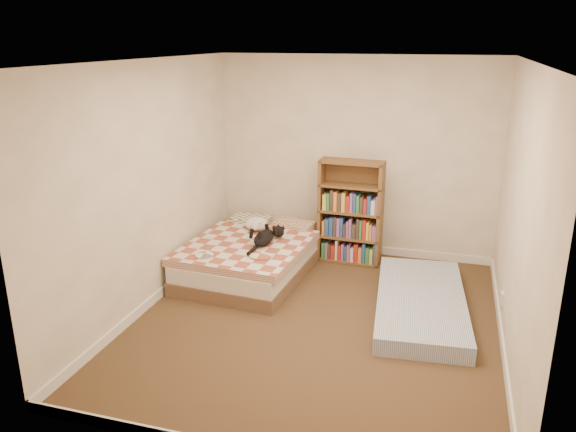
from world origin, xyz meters
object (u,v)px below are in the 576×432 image
(bed, at_px, (252,256))
(floor_mattress, at_px, (421,303))
(white_dog, at_px, (257,224))
(bookshelf, at_px, (350,223))
(black_cat, at_px, (265,237))

(bed, height_order, floor_mattress, bed)
(bed, relative_size, floor_mattress, 0.96)
(bed, height_order, white_dog, white_dog)
(bookshelf, height_order, floor_mattress, bookshelf)
(bookshelf, distance_m, black_cat, 1.15)
(bed, height_order, black_cat, black_cat)
(floor_mattress, bearing_deg, black_cat, 163.70)
(white_dog, bearing_deg, bookshelf, 46.04)
(floor_mattress, bearing_deg, bookshelf, 125.00)
(floor_mattress, relative_size, white_dog, 4.87)
(bookshelf, height_order, black_cat, bookshelf)
(bed, bearing_deg, floor_mattress, -7.59)
(bed, bearing_deg, black_cat, -12.53)
(black_cat, bearing_deg, bookshelf, 68.95)
(bookshelf, bearing_deg, floor_mattress, -47.59)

